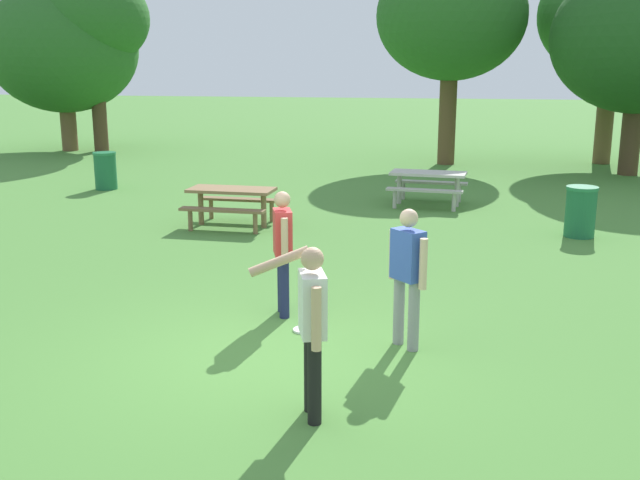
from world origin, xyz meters
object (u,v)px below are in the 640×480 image
trash_can_beside_table (581,212)px  tree_slender_mid (614,16)px  picnic_table_far (428,181)px  trash_can_further_along (105,171)px  person_bystander (407,269)px  picnic_table_near (232,199)px  frisbee (303,330)px  tree_back_left (640,39)px  tree_far_right (451,17)px  person_catcher (283,245)px  person_thrower (311,320)px  tree_broad_center (93,20)px  tree_tall_left (63,49)px

trash_can_beside_table → tree_slender_mid: 11.91m
picnic_table_far → trash_can_further_along: 8.33m
person_bystander → picnic_table_near: person_bystander is taller
frisbee → tree_back_left: bearing=65.1°
tree_far_right → picnic_table_near: bearing=-111.6°
person_bystander → picnic_table_far: person_bystander is taller
person_catcher → picnic_table_far: size_ratio=0.90×
picnic_table_near → trash_can_beside_table: size_ratio=1.81×
person_thrower → tree_broad_center: (-11.67, 19.18, 3.71)m
tree_back_left → person_catcher: bearing=-117.1°
trash_can_beside_table → trash_can_further_along: bearing=163.4°
tree_far_right → tree_back_left: 5.51m
tree_broad_center → person_bystander: bearing=-54.3°
person_thrower → trash_can_beside_table: size_ratio=1.71×
picnic_table_near → tree_far_right: tree_far_right is taller
tree_tall_left → tree_slender_mid: size_ratio=0.90×
picnic_table_far → tree_tall_left: bearing=148.1°
trash_can_further_along → tree_far_right: bearing=37.3°
trash_can_beside_table → tree_far_right: size_ratio=0.15×
picnic_table_far → tree_tall_left: 16.26m
person_catcher → tree_slender_mid: bearing=67.5°
person_catcher → picnic_table_near: size_ratio=0.94×
picnic_table_far → trash_can_beside_table: (2.97, -2.66, -0.08)m
person_catcher → tree_tall_left: size_ratio=0.28×
person_bystander → trash_can_beside_table: size_ratio=1.71×
picnic_table_far → trash_can_beside_table: bearing=-41.9°
person_catcher → person_bystander: same height
picnic_table_near → trash_can_further_along: (-4.53, 3.67, -0.08)m
tree_broad_center → tree_slender_mid: 17.51m
person_catcher → frisbee: 1.15m
frisbee → tree_broad_center: bearing=123.3°
picnic_table_near → trash_can_beside_table: 6.75m
picnic_table_far → tree_tall_left: (-13.55, 8.43, 3.10)m
frisbee → picnic_table_near: bearing=115.2°
person_catcher → trash_can_further_along: 11.05m
trash_can_further_along → tree_slender_mid: tree_slender_mid is taller
person_bystander → person_thrower: bearing=-111.0°
trash_can_further_along → tree_back_left: 15.17m
person_catcher → tree_back_left: bearing=62.9°
person_catcher → tree_tall_left: bearing=126.2°
tree_broad_center → trash_can_beside_table: bearing=-35.9°
trash_can_further_along → tree_back_left: size_ratio=0.16×
picnic_table_far → tree_broad_center: size_ratio=0.29×
person_bystander → tree_far_right: bearing=89.5°
frisbee → tree_tall_left: tree_tall_left is taller
picnic_table_near → trash_can_further_along: bearing=141.0°
person_bystander → tree_back_left: (5.42, 14.70, 2.91)m
frisbee → tree_tall_left: bearing=126.1°
picnic_table_near → tree_far_right: size_ratio=0.26×
frisbee → trash_can_further_along: 11.72m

